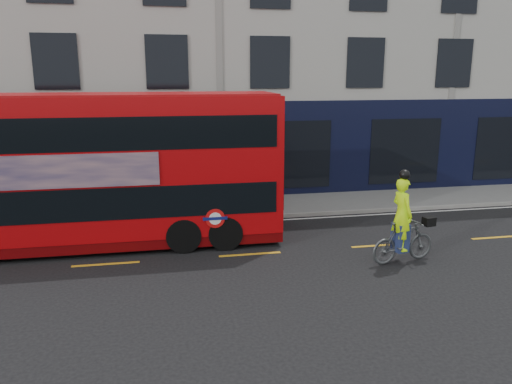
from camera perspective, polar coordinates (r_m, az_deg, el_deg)
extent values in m
plane|color=black|center=(13.08, 0.50, -9.40)|extent=(120.00, 120.00, 0.00)
cube|color=gray|center=(19.14, -3.39, -1.82)|extent=(60.00, 3.00, 0.12)
cube|color=gray|center=(17.71, -2.74, -3.05)|extent=(60.00, 0.12, 0.13)
cube|color=#A8A69F|center=(25.06, -5.75, 18.87)|extent=(50.00, 10.00, 15.00)
cube|color=black|center=(20.18, -4.03, 4.59)|extent=(50.00, 0.08, 4.00)
cube|color=silver|center=(17.44, -2.59, -3.51)|extent=(58.00, 0.10, 0.01)
cube|color=#AF070A|center=(15.40, -18.57, 2.92)|extent=(11.15, 2.58, 4.00)
cube|color=#570305|center=(15.90, -18.00, -4.73)|extent=(11.15, 2.53, 0.30)
cube|color=black|center=(15.57, -18.33, -0.29)|extent=(10.70, 2.62, 0.91)
cube|color=black|center=(15.26, -18.85, 6.75)|extent=(10.70, 2.62, 0.91)
cube|color=maroon|center=(15.19, -19.13, 10.43)|extent=(10.92, 2.48, 0.08)
cube|color=black|center=(15.81, 2.15, 0.59)|extent=(0.05, 2.28, 0.91)
cube|color=black|center=(15.50, 2.21, 7.54)|extent=(0.05, 2.28, 0.91)
cube|color=tan|center=(14.31, -23.27, 2.08)|extent=(6.07, 0.07, 0.91)
cylinder|color=red|center=(14.38, -4.68, -3.03)|extent=(0.57, 0.02, 0.57)
cylinder|color=white|center=(14.38, -4.68, -3.04)|extent=(0.36, 0.02, 0.36)
cube|color=#0C1459|center=(14.37, -4.68, -3.05)|extent=(0.71, 0.02, 0.09)
cylinder|color=black|center=(15.79, -4.06, -3.44)|extent=(1.02, 2.59, 1.01)
cylinder|color=black|center=(15.71, -8.47, -3.65)|extent=(1.02, 2.59, 1.01)
imported|color=#4D5152|center=(14.28, 16.48, -5.47)|extent=(2.02, 0.88, 1.17)
imported|color=#B5F20A|center=(13.99, 16.33, -2.44)|extent=(0.59, 0.79, 1.98)
cube|color=black|center=(14.64, 19.16, -3.19)|extent=(0.35, 0.30, 0.25)
cube|color=navy|center=(14.17, 16.16, -4.99)|extent=(0.40, 0.48, 0.78)
sphere|color=black|center=(13.74, 16.62, 1.89)|extent=(0.29, 0.29, 0.29)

